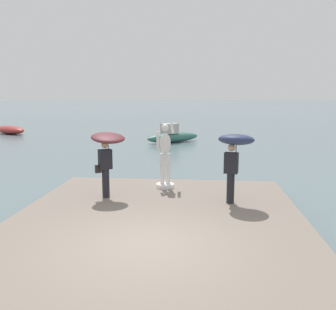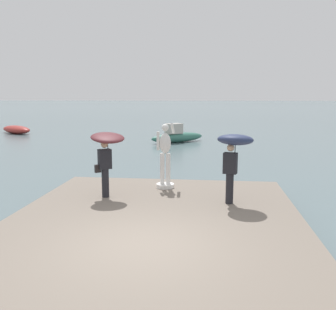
{
  "view_description": "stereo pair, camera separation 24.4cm",
  "coord_description": "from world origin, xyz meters",
  "px_view_note": "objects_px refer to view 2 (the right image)",
  "views": [
    {
      "loc": [
        1.14,
        -7.39,
        3.49
      ],
      "look_at": [
        0.0,
        4.65,
        1.55
      ],
      "focal_mm": 39.93,
      "sensor_mm": 36.0,
      "label": 1
    },
    {
      "loc": [
        1.38,
        -7.37,
        3.49
      ],
      "look_at": [
        0.0,
        4.65,
        1.55
      ],
      "focal_mm": 39.93,
      "sensor_mm": 36.0,
      "label": 2
    }
  ],
  "objects_px": {
    "onlooker_right": "(234,148)",
    "boat_mid": "(16,130)",
    "statue_white_figure": "(165,159)",
    "boat_near": "(177,136)",
    "onlooker_left": "(107,148)"
  },
  "relations": [
    {
      "from": "onlooker_right",
      "to": "boat_near",
      "type": "relative_size",
      "value": 0.5
    },
    {
      "from": "statue_white_figure",
      "to": "boat_mid",
      "type": "distance_m",
      "value": 26.04
    },
    {
      "from": "boat_near",
      "to": "onlooker_left",
      "type": "bearing_deg",
      "value": -92.13
    },
    {
      "from": "boat_near",
      "to": "boat_mid",
      "type": "bearing_deg",
      "value": 162.56
    },
    {
      "from": "onlooker_right",
      "to": "boat_mid",
      "type": "bearing_deg",
      "value": 130.12
    },
    {
      "from": "onlooker_left",
      "to": "onlooker_right",
      "type": "bearing_deg",
      "value": -5.09
    },
    {
      "from": "statue_white_figure",
      "to": "boat_mid",
      "type": "height_order",
      "value": "statue_white_figure"
    },
    {
      "from": "onlooker_left",
      "to": "onlooker_right",
      "type": "relative_size",
      "value": 0.98
    },
    {
      "from": "onlooker_left",
      "to": "boat_near",
      "type": "bearing_deg",
      "value": 87.87
    },
    {
      "from": "statue_white_figure",
      "to": "onlooker_right",
      "type": "bearing_deg",
      "value": -37.35
    },
    {
      "from": "boat_mid",
      "to": "boat_near",
      "type": "bearing_deg",
      "value": -17.44
    },
    {
      "from": "statue_white_figure",
      "to": "onlooker_right",
      "type": "distance_m",
      "value": 2.79
    },
    {
      "from": "statue_white_figure",
      "to": "boat_mid",
      "type": "xyz_separation_m",
      "value": [
        -16.31,
        20.27,
        -1.03
      ]
    },
    {
      "from": "onlooker_right",
      "to": "boat_mid",
      "type": "distance_m",
      "value": 28.71
    },
    {
      "from": "statue_white_figure",
      "to": "onlooker_left",
      "type": "relative_size",
      "value": 1.09
    }
  ]
}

